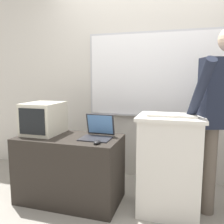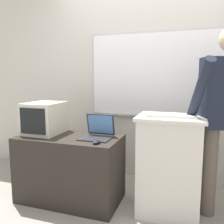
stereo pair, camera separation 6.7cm
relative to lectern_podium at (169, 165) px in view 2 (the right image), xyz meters
The scene contains 7 objects.
back_wall 1.32m from the lectern_podium, 107.77° to the left, with size 6.40×0.17×2.97m.
lectern_podium is the anchor object (origin of this frame).
side_desk 1.02m from the lectern_podium, behind, with size 1.05×0.55×0.69m.
laptop 0.76m from the lectern_podium, behind, with size 0.30×0.29×0.23m.
wireless_keyboard 0.48m from the lectern_podium, 83.81° to the right, with size 0.44×0.11×0.02m.
computer_mouse_by_laptop 0.72m from the lectern_podium, 159.02° to the right, with size 0.06×0.10×0.03m.
crt_monitor 1.38m from the lectern_podium, behind, with size 0.36×0.42×0.33m.
Camera 2 is at (0.43, -1.72, 1.28)m, focal length 38.00 mm.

